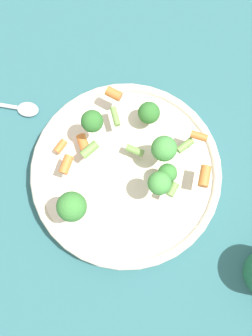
# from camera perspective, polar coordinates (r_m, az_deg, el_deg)

# --- Properties ---
(ground_plane) EXTENTS (3.00, 3.00, 0.00)m
(ground_plane) POSITION_cam_1_polar(r_m,az_deg,el_deg) (0.63, 0.00, -1.31)
(ground_plane) COLOR #2D6066
(bowl) EXTENTS (0.29, 0.29, 0.04)m
(bowl) POSITION_cam_1_polar(r_m,az_deg,el_deg) (0.61, 0.00, -0.81)
(bowl) COLOR beige
(bowl) RESTS_ON ground_plane
(pasta_salad) EXTENTS (0.20, 0.24, 0.09)m
(pasta_salad) POSITION_cam_1_polar(r_m,az_deg,el_deg) (0.54, 0.74, 1.46)
(pasta_salad) COLOR #8CB766
(pasta_salad) RESTS_ON bowl
(spoon) EXTENTS (0.14, 0.16, 0.01)m
(spoon) POSITION_cam_1_polar(r_m,az_deg,el_deg) (0.69, -17.55, 8.68)
(spoon) COLOR silver
(spoon) RESTS_ON ground_plane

